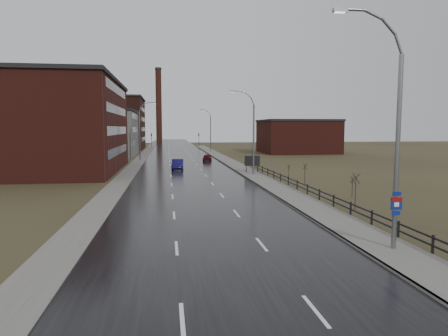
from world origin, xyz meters
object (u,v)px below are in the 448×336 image
object	(u,v)px
car_near	(178,165)
streetlight_main	(392,134)
car_far	(207,158)
billboard	(252,161)

from	to	relation	value
car_near	streetlight_main	bearing A→B (deg)	-73.82
streetlight_main	car_far	world-z (taller)	streetlight_main
billboard	car_far	world-z (taller)	billboard
car_near	car_far	xyz separation A→B (m)	(6.03, 15.13, -0.09)
streetlight_main	billboard	distance (m)	36.47
billboard	streetlight_main	bearing A→B (deg)	-90.99
car_near	billboard	bearing A→B (deg)	-26.27
billboard	car_far	bearing A→B (deg)	101.56
streetlight_main	car_near	xyz separation A→B (m)	(-9.69, 42.03, -5.26)
streetlight_main	car_near	bearing A→B (deg)	102.98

